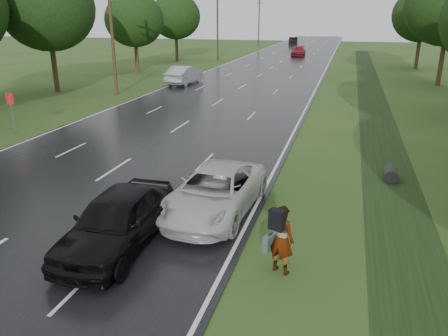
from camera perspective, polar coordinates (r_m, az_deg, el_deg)
name	(u,v)px	position (r m, az deg, el deg)	size (l,w,h in m)	color
road	(267,70)	(54.20, 5.67, 12.56)	(14.00, 180.00, 0.04)	black
edge_stripe_east	(324,72)	(53.43, 12.96, 12.10)	(0.12, 180.00, 0.01)	silver
edge_stripe_west	(214,69)	(55.77, -1.34, 12.86)	(0.12, 180.00, 0.01)	silver
center_line	(267,70)	(54.19, 5.67, 12.59)	(0.12, 180.00, 0.01)	silver
drainage_ditch	(379,128)	(27.51, 19.56, 4.89)	(2.20, 120.00, 0.56)	black
road_sign	(11,105)	(27.29, -26.06, 7.39)	(0.50, 0.06, 2.30)	slate
utility_pole_mid	(112,30)	(37.91, -14.45, 17.01)	(1.60, 0.26, 10.00)	#3B2918
utility_pole_far	(218,23)	(65.70, -0.85, 18.36)	(1.60, 0.26, 10.00)	#3B2918
utility_pole_distant	(259,21)	(94.84, 4.59, 18.63)	(1.60, 0.26, 10.00)	#3B2918
tree_east_f	(423,15)	(60.51, 24.57, 17.74)	(7.20, 7.20, 9.62)	#3B2918
tree_west_c	(47,8)	(41.07, -22.11, 18.80)	(7.80, 7.80, 10.43)	#3B2918
tree_west_d	(134,20)	(52.61, -11.64, 18.41)	(6.60, 6.60, 8.80)	#3B2918
tree_west_f	(176,16)	(65.63, -6.35, 19.07)	(7.00, 7.00, 9.29)	#3B2918
pedestrian	(281,238)	(11.45, 7.41, -9.10)	(0.93, 0.97, 1.90)	#A5998C
white_pickup	(215,192)	(14.69, -1.20, -3.09)	(2.50, 5.41, 1.50)	silver
dark_sedan	(117,220)	(12.88, -13.77, -6.63)	(1.99, 4.95, 1.68)	black
silver_sedan	(184,75)	(43.28, -5.21, 12.04)	(1.84, 5.27, 1.74)	#9B9EA3
far_car_red	(299,51)	(74.16, 9.71, 14.80)	(2.06, 5.07, 1.47)	maroon
far_car_dark	(293,41)	(100.85, 8.99, 16.06)	(1.80, 5.17, 1.70)	black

